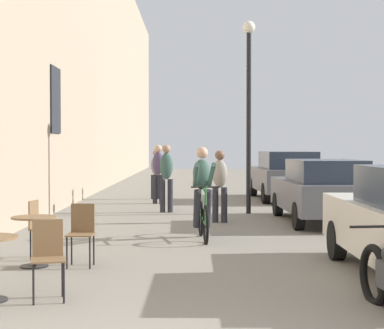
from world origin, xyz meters
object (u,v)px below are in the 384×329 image
Objects in this scene: parked_car_second at (324,190)px; parked_car_third at (288,175)px; pedestrian_near at (222,182)px; street_lamp at (251,92)px; cafe_chair_mid_toward_wall at (84,230)px; cafe_chair_near_toward_wall at (50,253)px; cafe_chair_mid_toward_street at (43,225)px; cyclist_on_bicycle at (205,195)px; pedestrian_mid at (169,174)px; pedestrian_furthest at (158,171)px; pedestrian_far at (161,170)px; cafe_table_mid at (36,230)px.

parked_car_third is (0.07, 6.10, 0.07)m from parked_car_second.
pedestrian_near is 0.33× the size of street_lamp.
parked_car_second is at bearing 48.83° from cafe_chair_mid_toward_wall.
street_lamp is at bearing 71.45° from cafe_chair_near_toward_wall.
cafe_chair_mid_toward_street is 3.31m from cyclist_on_bicycle.
pedestrian_near is (0.43, 2.50, 0.11)m from cyclist_on_bicycle.
street_lamp is at bearing -110.49° from parked_car_third.
cyclist_on_bicycle is 1.00× the size of pedestrian_mid.
pedestrian_furthest reaches higher than cafe_chair_mid_toward_street.
cafe_chair_near_toward_wall is 2.70m from cafe_chair_mid_toward_street.
pedestrian_mid is 1.09× the size of pedestrian_furthest.
pedestrian_far is 4.20m from parked_car_third.
pedestrian_mid is at bearing 172.07° from street_lamp.
pedestrian_far is at bearing -162.25° from parked_car_third.
cafe_chair_mid_toward_street is at bearing -103.71° from pedestrian_mid.
cafe_chair_mid_toward_wall is at bearing 6.53° from cafe_table_mid.
parked_car_second is (4.08, -6.48, -0.17)m from pedestrian_furthest.
pedestrian_mid is 4.24m from pedestrian_furthest.
cafe_chair_near_toward_wall is 9.48m from pedestrian_mid.
pedestrian_furthest reaches higher than cafe_chair_mid_toward_wall.
street_lamp is 1.21× the size of parked_car_second.
cafe_chair_mid_toward_street is at bearing 96.31° from cafe_table_mid.
cafe_table_mid is at bearing -118.54° from pedestrian_near.
parked_car_second is (5.24, 4.55, 0.22)m from cafe_chair_mid_toward_street.
street_lamp is (2.46, -2.84, 2.11)m from pedestrian_far.
pedestrian_furthest is at bearing 84.71° from cafe_table_mid.
cyclist_on_bicycle is at bearing -79.57° from pedestrian_mid.
pedestrian_furthest is (1.16, 11.02, 0.39)m from cafe_chair_mid_toward_street.
cafe_chair_mid_toward_wall is 8.16m from street_lamp.
cafe_chair_near_toward_wall is 1.00× the size of cafe_chair_mid_toward_street.
cafe_chair_mid_toward_wall is 0.51× the size of pedestrian_mid.
cyclist_on_bicycle is 2.54m from pedestrian_near.
parked_car_second is at bearing 41.85° from cyclist_on_bicycle.
cyclist_on_bicycle is 8.97m from parked_car_third.
cafe_table_mid is 0.16× the size of parked_car_third.
cafe_table_mid is 0.68m from cafe_chair_mid_toward_street.
pedestrian_furthest is 0.40× the size of parked_car_second.
cafe_chair_near_toward_wall is 0.51× the size of cyclist_on_bicycle.
pedestrian_mid is at bearing -83.17° from pedestrian_furthest.
pedestrian_mid is at bearing 84.24° from cafe_chair_near_toward_wall.
cafe_table_mid is at bearing -134.68° from parked_car_second.
cafe_chair_near_toward_wall reaches higher than cafe_table_mid.
parked_car_second is (2.29, -0.07, -0.18)m from pedestrian_near.
pedestrian_furthest is at bearing 105.68° from pedestrian_near.
parked_car_second reaches higher than cafe_table_mid.
cafe_chair_mid_toward_wall is at bearing -123.34° from cyclist_on_bicycle.
pedestrian_mid is at bearing 120.49° from pedestrian_near.
pedestrian_mid is (1.66, 6.81, 0.48)m from cafe_chair_mid_toward_street.
cafe_chair_mid_toward_wall is 0.22× the size of parked_car_second.
pedestrian_furthest is 5.65m from street_lamp.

